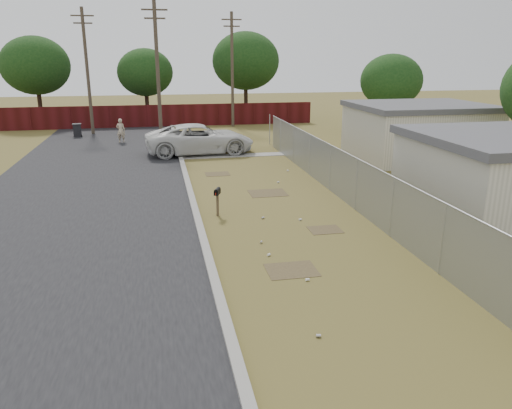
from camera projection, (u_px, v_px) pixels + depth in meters
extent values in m
plane|color=brown|center=(277.00, 214.00, 18.73)|extent=(120.00, 120.00, 0.00)
cube|color=black|center=(93.00, 175.00, 24.84)|extent=(9.00, 60.00, 0.02)
cube|color=gray|center=(184.00, 170.00, 25.67)|extent=(0.25, 60.00, 0.12)
cube|color=gray|center=(232.00, 156.00, 29.53)|extent=(6.20, 1.00, 0.03)
cylinder|color=#94979C|center=(442.00, 239.00, 13.39)|extent=(0.06, 0.06, 2.00)
cylinder|color=#94979C|center=(392.00, 207.00, 16.21)|extent=(0.06, 0.06, 2.00)
cylinder|color=#94979C|center=(356.00, 185.00, 19.02)|extent=(0.06, 0.06, 2.00)
cylinder|color=#94979C|center=(330.00, 168.00, 21.84)|extent=(0.06, 0.06, 2.00)
cylinder|color=#94979C|center=(310.00, 155.00, 24.66)|extent=(0.06, 0.06, 2.00)
cylinder|color=#94979C|center=(294.00, 145.00, 27.48)|extent=(0.06, 0.06, 2.00)
cylinder|color=#94979C|center=(281.00, 136.00, 30.29)|extent=(0.06, 0.06, 2.00)
cylinder|color=#94979C|center=(270.00, 129.00, 33.11)|extent=(0.06, 0.06, 2.00)
cylinder|color=#94979C|center=(348.00, 154.00, 19.68)|extent=(0.04, 26.00, 0.04)
cube|color=gray|center=(347.00, 179.00, 19.96)|extent=(0.01, 26.00, 2.00)
cube|color=black|center=(347.00, 195.00, 20.18)|extent=(0.03, 26.00, 0.60)
cube|color=#430E10|center=(134.00, 116.00, 40.83)|extent=(30.00, 0.12, 1.80)
cylinder|color=#46392F|center=(158.00, 75.00, 31.71)|extent=(0.24, 0.24, 9.00)
cube|color=#46392F|center=(154.00, 10.00, 30.58)|extent=(1.60, 0.10, 0.10)
cube|color=#46392F|center=(155.00, 18.00, 30.73)|extent=(1.30, 0.10, 0.10)
cylinder|color=#46392F|center=(88.00, 72.00, 36.41)|extent=(0.24, 0.24, 9.00)
cube|color=#46392F|center=(82.00, 16.00, 35.28)|extent=(1.60, 0.10, 0.10)
cube|color=#46392F|center=(83.00, 23.00, 35.43)|extent=(1.30, 0.10, 0.10)
cylinder|color=#46392F|center=(232.00, 71.00, 40.34)|extent=(0.24, 0.24, 9.00)
cube|color=#46392F|center=(232.00, 19.00, 39.22)|extent=(1.60, 0.10, 0.10)
cube|color=#46392F|center=(232.00, 26.00, 39.36)|extent=(1.30, 0.10, 0.10)
cube|color=beige|center=(418.00, 133.00, 28.74)|extent=(7.00, 6.00, 2.80)
cube|color=#49494E|center=(420.00, 106.00, 28.30)|extent=(7.28, 6.24, 0.30)
cylinder|color=#312116|center=(40.00, 104.00, 42.87)|extent=(0.36, 0.36, 3.30)
ellipsoid|color=black|center=(35.00, 65.00, 41.94)|extent=(5.70, 5.70, 4.84)
cylinder|color=#312116|center=(147.00, 104.00, 45.56)|extent=(0.36, 0.36, 2.86)
ellipsoid|color=black|center=(145.00, 72.00, 44.75)|extent=(4.94, 4.94, 4.20)
cylinder|color=#312116|center=(246.00, 99.00, 46.20)|extent=(0.36, 0.36, 3.52)
ellipsoid|color=black|center=(246.00, 61.00, 45.21)|extent=(6.08, 6.08, 5.17)
cylinder|color=#312116|center=(389.00, 116.00, 37.69)|extent=(0.36, 0.36, 2.64)
ellipsoid|color=black|center=(391.00, 81.00, 36.94)|extent=(4.56, 4.56, 3.88)
cube|color=brown|center=(218.00, 204.00, 18.46)|extent=(0.10, 0.10, 0.88)
cube|color=black|center=(217.00, 192.00, 18.33)|extent=(0.30, 0.45, 0.16)
cylinder|color=black|center=(217.00, 190.00, 18.30)|extent=(0.30, 0.45, 0.16)
cube|color=#B9180D|center=(216.00, 194.00, 18.11)|extent=(0.03, 0.04, 0.09)
imported|color=silver|center=(200.00, 139.00, 29.98)|extent=(6.66, 3.48, 1.79)
imported|color=tan|center=(121.00, 131.00, 33.76)|extent=(0.67, 0.51, 1.63)
cube|color=black|center=(77.00, 131.00, 36.28)|extent=(0.64, 0.64, 0.89)
cube|color=black|center=(77.00, 124.00, 36.15)|extent=(0.70, 0.70, 0.07)
cylinder|color=black|center=(82.00, 136.00, 36.22)|extent=(0.07, 0.19, 0.19)
cylinder|color=silver|center=(307.00, 280.00, 13.22)|extent=(0.10, 0.07, 0.07)
cylinder|color=#B0B0B5|center=(261.00, 242.00, 15.86)|extent=(0.11, 0.12, 0.07)
cylinder|color=silver|center=(300.00, 219.00, 18.03)|extent=(0.12, 0.10, 0.07)
cylinder|color=#B0B0B5|center=(318.00, 336.00, 10.58)|extent=(0.11, 0.09, 0.07)
cylinder|color=silver|center=(278.00, 182.00, 23.31)|extent=(0.12, 0.11, 0.07)
cylinder|color=#B0B0B5|center=(263.00, 218.00, 18.22)|extent=(0.12, 0.09, 0.07)
cylinder|color=silver|center=(269.00, 255.00, 14.86)|extent=(0.12, 0.12, 0.07)
cylinder|color=silver|center=(288.00, 171.00, 25.63)|extent=(0.12, 0.10, 0.07)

